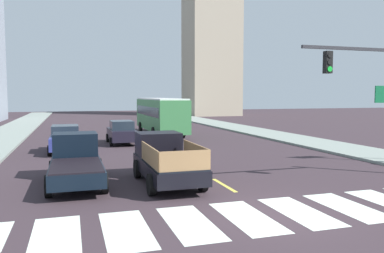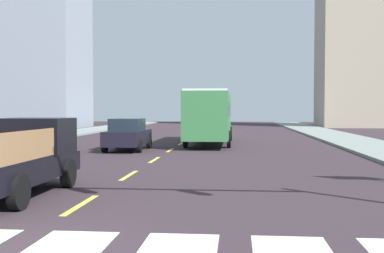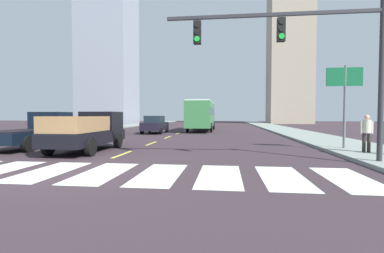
% 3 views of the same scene
% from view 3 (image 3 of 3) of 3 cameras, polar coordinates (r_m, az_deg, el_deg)
% --- Properties ---
extents(ground_plane, '(160.00, 160.00, 0.00)m').
position_cam_3_polar(ground_plane, '(9.56, -22.54, -8.52)').
color(ground_plane, '#362930').
extents(sidewalk_right, '(3.91, 110.00, 0.15)m').
position_cam_3_polar(sidewalk_right, '(27.08, 21.26, -1.45)').
color(sidewalk_right, gray).
rests_on(sidewalk_right, ground).
extents(sidewalk_left, '(3.91, 110.00, 0.15)m').
position_cam_3_polar(sidewalk_left, '(30.73, -24.56, -1.08)').
color(sidewalk_left, gray).
rests_on(sidewalk_left, ground).
extents(crosswalk_stripe_4, '(1.23, 3.26, 0.01)m').
position_cam_3_polar(crosswalk_stripe_4, '(10.02, -27.03, -8.08)').
color(crosswalk_stripe_4, silver).
rests_on(crosswalk_stripe_4, ground).
extents(crosswalk_stripe_5, '(1.23, 3.26, 0.01)m').
position_cam_3_polar(crosswalk_stripe_5, '(9.16, -17.61, -8.90)').
color(crosswalk_stripe_5, silver).
rests_on(crosswalk_stripe_5, ground).
extents(crosswalk_stripe_6, '(1.23, 3.26, 0.01)m').
position_cam_3_polar(crosswalk_stripe_6, '(8.59, -6.55, -9.55)').
color(crosswalk_stripe_6, silver).
rests_on(crosswalk_stripe_6, ground).
extents(crosswalk_stripe_7, '(1.23, 3.26, 0.01)m').
position_cam_3_polar(crosswalk_stripe_7, '(8.37, 5.61, -9.87)').
color(crosswalk_stripe_7, silver).
rests_on(crosswalk_stripe_7, ground).
extents(crosswalk_stripe_8, '(1.23, 3.26, 0.01)m').
position_cam_3_polar(crosswalk_stripe_8, '(8.52, 17.88, -9.75)').
color(crosswalk_stripe_8, silver).
rests_on(crosswalk_stripe_8, ground).
extents(crosswalk_stripe_9, '(1.23, 3.26, 0.01)m').
position_cam_3_polar(crosswalk_stripe_9, '(9.03, 29.22, -9.25)').
color(crosswalk_stripe_9, silver).
rests_on(crosswalk_stripe_9, ground).
extents(lane_dash_0, '(0.16, 2.40, 0.01)m').
position_cam_3_polar(lane_dash_0, '(13.15, -13.92, -5.48)').
color(lane_dash_0, '#DECE49').
rests_on(lane_dash_0, ground).
extents(lane_dash_1, '(0.16, 2.40, 0.01)m').
position_cam_3_polar(lane_dash_1, '(17.88, -8.22, -3.40)').
color(lane_dash_1, '#DECE49').
rests_on(lane_dash_1, ground).
extents(lane_dash_2, '(0.16, 2.40, 0.01)m').
position_cam_3_polar(lane_dash_2, '(22.72, -4.94, -2.18)').
color(lane_dash_2, '#DECE49').
rests_on(lane_dash_2, ground).
extents(lane_dash_3, '(0.16, 2.40, 0.01)m').
position_cam_3_polar(lane_dash_3, '(27.62, -2.82, -1.38)').
color(lane_dash_3, '#DECE49').
rests_on(lane_dash_3, ground).
extents(lane_dash_4, '(0.16, 2.40, 0.01)m').
position_cam_3_polar(lane_dash_4, '(32.56, -1.34, -0.82)').
color(lane_dash_4, '#DECE49').
rests_on(lane_dash_4, ground).
extents(lane_dash_5, '(0.16, 2.40, 0.01)m').
position_cam_3_polar(lane_dash_5, '(37.51, -0.25, -0.42)').
color(lane_dash_5, '#DECE49').
rests_on(lane_dash_5, ground).
extents(lane_dash_6, '(0.16, 2.40, 0.01)m').
position_cam_3_polar(lane_dash_6, '(42.47, 0.58, -0.10)').
color(lane_dash_6, '#DECE49').
rests_on(lane_dash_6, ground).
extents(lane_dash_7, '(0.16, 2.40, 0.01)m').
position_cam_3_polar(lane_dash_7, '(47.44, 1.24, 0.15)').
color(lane_dash_7, '#DECE49').
rests_on(lane_dash_7, ground).
extents(pickup_stakebed, '(2.18, 5.20, 1.96)m').
position_cam_3_polar(pickup_stakebed, '(15.08, -19.81, -1.00)').
color(pickup_stakebed, black).
rests_on(pickup_stakebed, ground).
extents(pickup_dark, '(2.18, 5.20, 1.96)m').
position_cam_3_polar(pickup_dark, '(17.68, -28.76, -0.73)').
color(pickup_dark, black).
rests_on(pickup_dark, ground).
extents(city_bus, '(2.72, 10.80, 3.32)m').
position_cam_3_polar(city_bus, '(32.20, 1.95, 2.61)').
color(city_bus, '#397C45').
rests_on(city_bus, ground).
extents(sedan_mid, '(2.02, 4.40, 1.72)m').
position_cam_3_polar(sedan_mid, '(27.72, -7.53, 0.39)').
color(sedan_mid, black).
rests_on(sedan_mid, ground).
extents(sedan_near_left, '(2.02, 4.40, 1.72)m').
position_cam_3_polar(sedan_near_left, '(25.90, -17.83, 0.17)').
color(sedan_near_left, navy).
rests_on(sedan_near_left, ground).
extents(traffic_signal_gantry, '(7.69, 0.27, 6.00)m').
position_cam_3_polar(traffic_signal_gantry, '(11.25, 22.86, 14.33)').
color(traffic_signal_gantry, '#2D2D33').
rests_on(traffic_signal_gantry, ground).
extents(direction_sign_green, '(1.70, 0.12, 4.20)m').
position_cam_3_polar(direction_sign_green, '(15.78, 28.50, 6.62)').
color(direction_sign_green, slate).
rests_on(direction_sign_green, ground).
extents(pedestrian_waiting, '(0.53, 0.34, 1.64)m').
position_cam_3_polar(pedestrian_waiting, '(14.44, 31.88, -0.63)').
color(pedestrian_waiting, '#2B2824').
rests_on(pedestrian_waiting, sidewalk_right).
extents(tower_tall_centre, '(10.42, 10.00, 30.47)m').
position_cam_3_polar(tower_tall_centre, '(64.09, -16.63, 14.31)').
color(tower_tall_centre, '#8A93A1').
rests_on(tower_tall_centre, ground).
extents(block_mid_left, '(8.73, 8.09, 28.99)m').
position_cam_3_polar(block_mid_left, '(66.05, 19.12, 13.27)').
color(block_mid_left, tan).
rests_on(block_mid_left, ground).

